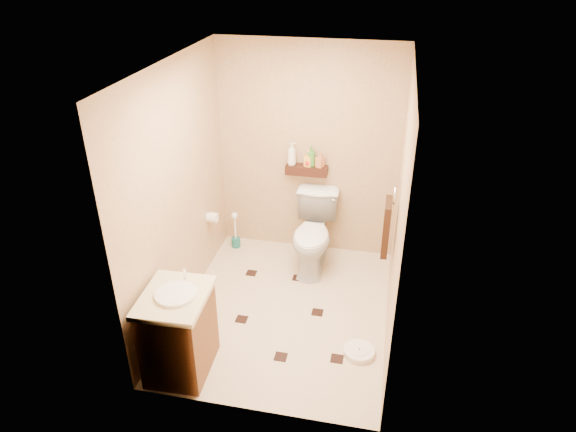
# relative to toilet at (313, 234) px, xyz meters

# --- Properties ---
(ground) EXTENTS (2.50, 2.50, 0.00)m
(ground) POSITION_rel_toilet_xyz_m (-0.15, -0.83, -0.41)
(ground) COLOR beige
(ground) RESTS_ON ground
(wall_back) EXTENTS (2.00, 0.04, 2.40)m
(wall_back) POSITION_rel_toilet_xyz_m (-0.15, 0.42, 0.79)
(wall_back) COLOR tan
(wall_back) RESTS_ON ground
(wall_front) EXTENTS (2.00, 0.04, 2.40)m
(wall_front) POSITION_rel_toilet_xyz_m (-0.15, -2.08, 0.79)
(wall_front) COLOR tan
(wall_front) RESTS_ON ground
(wall_left) EXTENTS (0.04, 2.50, 2.40)m
(wall_left) POSITION_rel_toilet_xyz_m (-1.15, -0.83, 0.79)
(wall_left) COLOR tan
(wall_left) RESTS_ON ground
(wall_right) EXTENTS (0.04, 2.50, 2.40)m
(wall_right) POSITION_rel_toilet_xyz_m (0.85, -0.83, 0.79)
(wall_right) COLOR tan
(wall_right) RESTS_ON ground
(ceiling) EXTENTS (2.00, 2.50, 0.02)m
(ceiling) POSITION_rel_toilet_xyz_m (-0.15, -0.83, 1.99)
(ceiling) COLOR silver
(ceiling) RESTS_ON wall_back
(wall_shelf) EXTENTS (0.46, 0.14, 0.10)m
(wall_shelf) POSITION_rel_toilet_xyz_m (-0.15, 0.34, 0.61)
(wall_shelf) COLOR #39190F
(wall_shelf) RESTS_ON wall_back
(floor_accents) EXTENTS (1.20, 1.31, 0.01)m
(floor_accents) POSITION_rel_toilet_xyz_m (-0.12, -0.88, -0.41)
(floor_accents) COLOR black
(floor_accents) RESTS_ON ground
(toilet) EXTENTS (0.48, 0.82, 0.83)m
(toilet) POSITION_rel_toilet_xyz_m (0.00, 0.00, 0.00)
(toilet) COLOR white
(toilet) RESTS_ON ground
(vanity) EXTENTS (0.54, 0.65, 0.89)m
(vanity) POSITION_rel_toilet_xyz_m (-0.85, -1.76, -0.02)
(vanity) COLOR brown
(vanity) RESTS_ON ground
(bathroom_scale) EXTENTS (0.35, 0.35, 0.06)m
(bathroom_scale) POSITION_rel_toilet_xyz_m (0.63, -1.30, -0.39)
(bathroom_scale) COLOR white
(bathroom_scale) RESTS_ON ground
(toilet_brush) EXTENTS (0.11, 0.11, 0.46)m
(toilet_brush) POSITION_rel_toilet_xyz_m (-0.97, 0.22, -0.25)
(toilet_brush) COLOR #186363
(toilet_brush) RESTS_ON ground
(towel_ring) EXTENTS (0.12, 0.30, 0.76)m
(towel_ring) POSITION_rel_toilet_xyz_m (0.77, -0.58, 0.53)
(towel_ring) COLOR silver
(towel_ring) RESTS_ON wall_right
(toilet_paper) EXTENTS (0.12, 0.11, 0.12)m
(toilet_paper) POSITION_rel_toilet_xyz_m (-1.09, -0.18, 0.19)
(toilet_paper) COLOR white
(toilet_paper) RESTS_ON wall_left
(bottle_a) EXTENTS (0.13, 0.13, 0.25)m
(bottle_a) POSITION_rel_toilet_xyz_m (-0.31, 0.34, 0.78)
(bottle_a) COLOR white
(bottle_a) RESTS_ON wall_shelf
(bottle_b) EXTENTS (0.10, 0.10, 0.18)m
(bottle_b) POSITION_rel_toilet_xyz_m (-0.12, 0.34, 0.74)
(bottle_b) COLOR #FFA935
(bottle_b) RESTS_ON wall_shelf
(bottle_c) EXTENTS (0.12, 0.12, 0.13)m
(bottle_c) POSITION_rel_toilet_xyz_m (-0.12, 0.34, 0.72)
(bottle_c) COLOR red
(bottle_c) RESTS_ON wall_shelf
(bottle_d) EXTENTS (0.10, 0.10, 0.23)m
(bottle_d) POSITION_rel_toilet_xyz_m (-0.10, 0.34, 0.77)
(bottle_d) COLOR #3A842C
(bottle_d) RESTS_ON wall_shelf
(bottle_e) EXTENTS (0.11, 0.10, 0.17)m
(bottle_e) POSITION_rel_toilet_xyz_m (-0.00, 0.34, 0.74)
(bottle_e) COLOR #C77042
(bottle_e) RESTS_ON wall_shelf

